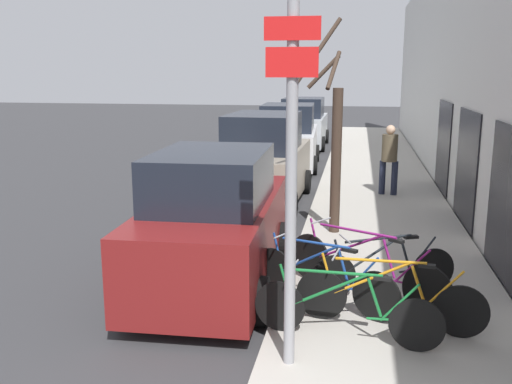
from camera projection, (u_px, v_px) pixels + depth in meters
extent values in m
plane|color=#333335|center=(272.00, 206.00, 13.95)|extent=(80.00, 80.00, 0.00)
cube|color=#ADA89E|center=(377.00, 185.00, 16.19)|extent=(3.20, 32.00, 0.15)
cube|color=silver|center=(449.00, 71.00, 15.22)|extent=(0.20, 32.00, 6.50)
cube|color=black|center=(506.00, 204.00, 8.47)|extent=(0.03, 2.19, 2.33)
cube|color=black|center=(466.00, 167.00, 11.69)|extent=(0.03, 2.19, 2.33)
cube|color=black|center=(443.00, 146.00, 14.91)|extent=(0.03, 2.19, 2.33)
cylinder|color=#939399|center=(291.00, 193.00, 5.83)|extent=(0.12, 0.12, 3.77)
cube|color=red|center=(292.00, 28.00, 5.42)|extent=(0.55, 0.02, 0.22)
cube|color=red|center=(292.00, 62.00, 5.49)|extent=(0.51, 0.02, 0.29)
cylinder|color=black|center=(280.00, 306.00, 6.91)|extent=(0.63, 0.13, 0.63)
cylinder|color=black|center=(417.00, 325.00, 6.40)|extent=(0.63, 0.13, 0.63)
cylinder|color=#197233|center=(329.00, 290.00, 6.66)|extent=(0.90, 0.18, 0.52)
cylinder|color=#197233|center=(337.00, 273.00, 6.58)|extent=(1.04, 0.20, 0.08)
cylinder|color=#197233|center=(375.00, 297.00, 6.49)|extent=(0.20, 0.07, 0.45)
cylinder|color=#197233|center=(391.00, 320.00, 6.48)|extent=(0.56, 0.12, 0.08)
cylinder|color=#197233|center=(400.00, 303.00, 6.41)|extent=(0.42, 0.09, 0.51)
cylinder|color=#197233|center=(286.00, 286.00, 6.83)|extent=(0.19, 0.06, 0.55)
cube|color=black|center=(383.00, 278.00, 6.42)|extent=(0.21, 0.11, 0.04)
cylinder|color=#99999E|center=(293.00, 266.00, 6.75)|extent=(0.09, 0.44, 0.02)
cylinder|color=black|center=(321.00, 295.00, 7.24)|extent=(0.65, 0.13, 0.65)
cylinder|color=black|center=(461.00, 312.00, 6.73)|extent=(0.65, 0.13, 0.65)
cylinder|color=orange|center=(372.00, 278.00, 6.99)|extent=(0.93, 0.17, 0.54)
cylinder|color=orange|center=(380.00, 261.00, 6.91)|extent=(1.09, 0.19, 0.08)
cylinder|color=orange|center=(418.00, 285.00, 6.83)|extent=(0.20, 0.06, 0.47)
cylinder|color=orange|center=(435.00, 307.00, 6.81)|extent=(0.59, 0.11, 0.08)
cylinder|color=orange|center=(444.00, 290.00, 6.74)|extent=(0.44, 0.09, 0.52)
cylinder|color=orange|center=(329.00, 275.00, 7.16)|extent=(0.20, 0.06, 0.56)
cube|color=black|center=(427.00, 266.00, 6.75)|extent=(0.21, 0.11, 0.04)
cylinder|color=#99999E|center=(336.00, 254.00, 7.07)|extent=(0.09, 0.44, 0.02)
cylinder|color=black|center=(274.00, 271.00, 8.09)|extent=(0.61, 0.33, 0.66)
cylinder|color=black|center=(377.00, 297.00, 7.17)|extent=(0.61, 0.33, 0.66)
cylinder|color=#1E4799|center=(310.00, 258.00, 7.68)|extent=(0.81, 0.43, 0.54)
cylinder|color=#1E4799|center=(315.00, 243.00, 7.58)|extent=(0.94, 0.49, 0.09)
cylinder|color=#1E4799|center=(344.00, 268.00, 7.38)|extent=(0.19, 0.12, 0.47)
cylinder|color=#1E4799|center=(357.00, 290.00, 7.32)|extent=(0.51, 0.27, 0.08)
cylinder|color=#1E4799|center=(363.00, 274.00, 7.23)|extent=(0.39, 0.21, 0.53)
cylinder|color=#1E4799|center=(278.00, 253.00, 7.98)|extent=(0.18, 0.11, 0.57)
cube|color=black|center=(350.00, 250.00, 7.28)|extent=(0.21, 0.16, 0.04)
cylinder|color=#99999E|center=(283.00, 235.00, 7.88)|extent=(0.22, 0.40, 0.02)
cylinder|color=black|center=(310.00, 257.00, 8.59)|extent=(0.61, 0.44, 0.71)
cylinder|color=black|center=(427.00, 292.00, 7.25)|extent=(0.61, 0.44, 0.71)
cylinder|color=#8C1E72|center=(350.00, 247.00, 8.02)|extent=(0.91, 0.65, 0.59)
cylinder|color=#8C1E72|center=(357.00, 231.00, 7.90)|extent=(1.06, 0.75, 0.09)
cylinder|color=#8C1E72|center=(389.00, 259.00, 7.59)|extent=(0.21, 0.16, 0.51)
cylinder|color=#8C1E72|center=(404.00, 283.00, 7.48)|extent=(0.58, 0.41, 0.08)
cylinder|color=#8C1E72|center=(412.00, 267.00, 7.36)|extent=(0.43, 0.31, 0.57)
cylinder|color=#8C1E72|center=(315.00, 239.00, 8.46)|extent=(0.20, 0.15, 0.62)
cube|color=black|center=(396.00, 241.00, 7.47)|extent=(0.21, 0.18, 0.04)
cylinder|color=#99999E|center=(321.00, 221.00, 8.33)|extent=(0.27, 0.37, 0.02)
cylinder|color=black|center=(334.00, 277.00, 7.88)|extent=(0.60, 0.26, 0.63)
cylinder|color=black|center=(433.00, 270.00, 8.17)|extent=(0.60, 0.26, 0.63)
cylinder|color=black|center=(373.00, 254.00, 7.93)|extent=(0.80, 0.34, 0.52)
cylinder|color=black|center=(379.00, 239.00, 7.90)|extent=(0.92, 0.39, 0.08)
cylinder|color=black|center=(405.00, 254.00, 8.03)|extent=(0.18, 0.10, 0.45)
cylinder|color=black|center=(416.00, 269.00, 8.11)|extent=(0.50, 0.22, 0.08)
cylinder|color=black|center=(422.00, 254.00, 8.08)|extent=(0.38, 0.17, 0.51)
cylinder|color=black|center=(340.00, 258.00, 7.84)|extent=(0.18, 0.10, 0.55)
cube|color=black|center=(411.00, 237.00, 7.99)|extent=(0.22, 0.15, 0.04)
cylinder|color=#99999E|center=(345.00, 239.00, 7.80)|extent=(0.18, 0.42, 0.02)
cube|color=maroon|center=(215.00, 237.00, 8.77)|extent=(1.90, 4.43, 1.15)
cube|color=black|center=(211.00, 177.00, 8.40)|extent=(1.66, 2.32, 0.77)
cylinder|color=black|center=(184.00, 236.00, 10.30)|extent=(0.24, 0.66, 0.66)
cylinder|color=black|center=(281.00, 240.00, 10.05)|extent=(0.24, 0.66, 0.66)
cylinder|color=black|center=(130.00, 293.00, 7.67)|extent=(0.24, 0.66, 0.66)
cylinder|color=black|center=(259.00, 301.00, 7.42)|extent=(0.24, 0.66, 0.66)
cube|color=gray|center=(264.00, 173.00, 14.09)|extent=(1.86, 4.61, 1.20)
cube|color=black|center=(263.00, 132.00, 13.69)|extent=(1.63, 2.42, 0.87)
cylinder|color=black|center=(243.00, 179.00, 15.71)|extent=(0.24, 0.64, 0.64)
cylinder|color=black|center=(306.00, 182.00, 15.37)|extent=(0.24, 0.64, 0.64)
cylinder|color=black|center=(215.00, 202.00, 13.00)|extent=(0.24, 0.64, 0.64)
cylinder|color=black|center=(291.00, 206.00, 12.66)|extent=(0.24, 0.64, 0.64)
cube|color=silver|center=(288.00, 146.00, 19.45)|extent=(2.05, 4.48, 1.11)
cube|color=black|center=(288.00, 117.00, 19.07)|extent=(1.77, 2.36, 0.87)
cylinder|color=black|center=(266.00, 152.00, 20.98)|extent=(0.25, 0.62, 0.61)
cylinder|color=black|center=(316.00, 153.00, 20.74)|extent=(0.25, 0.62, 0.61)
cylinder|color=black|center=(256.00, 164.00, 18.34)|extent=(0.25, 0.62, 0.61)
cylinder|color=black|center=(314.00, 165.00, 18.10)|extent=(0.25, 0.62, 0.61)
cube|color=#B2B7BC|center=(303.00, 130.00, 24.57)|extent=(1.81, 4.48, 1.14)
cube|color=black|center=(303.00, 107.00, 24.20)|extent=(1.63, 2.33, 0.80)
cylinder|color=black|center=(287.00, 136.00, 26.15)|extent=(0.22, 0.63, 0.63)
cylinder|color=black|center=(326.00, 136.00, 25.84)|extent=(0.22, 0.63, 0.63)
cylinder|color=black|center=(278.00, 143.00, 23.48)|extent=(0.22, 0.63, 0.63)
cylinder|color=black|center=(322.00, 144.00, 23.17)|extent=(0.22, 0.63, 0.63)
cylinder|color=#1E2338|center=(382.00, 177.00, 14.56)|extent=(0.16, 0.16, 0.86)
cylinder|color=#1E2338|center=(394.00, 178.00, 14.46)|extent=(0.16, 0.16, 0.86)
cylinder|color=brown|center=(390.00, 148.00, 14.35)|extent=(0.39, 0.39, 0.68)
sphere|color=tan|center=(391.00, 130.00, 14.25)|extent=(0.23, 0.23, 0.23)
cylinder|color=#3D2D23|center=(336.00, 162.00, 10.96)|extent=(0.20, 0.20, 2.79)
cylinder|color=#3D2D23|center=(317.00, 53.00, 10.38)|extent=(0.90, 0.56, 1.30)
cylinder|color=#3D2D23|center=(334.00, 70.00, 10.32)|extent=(0.26, 0.67, 0.71)
cylinder|color=#3D2D23|center=(324.00, 72.00, 10.63)|extent=(0.62, 0.13, 0.64)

